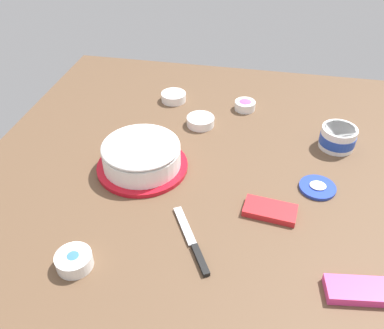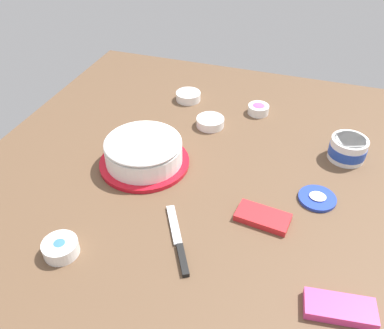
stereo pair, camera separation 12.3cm
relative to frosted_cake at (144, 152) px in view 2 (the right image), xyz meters
The scene contains 11 objects.
ground_plane 0.25m from the frosted_cake, ahead, with size 1.54×1.54×0.00m, color brown.
frosted_cake is the anchor object (origin of this frame).
frosting_tub 0.65m from the frosted_cake, 21.25° to the left, with size 0.12×0.12×0.07m.
frosting_tub_lid 0.54m from the frosted_cake, ahead, with size 0.11×0.11×0.02m.
spreading_knife 0.36m from the frosted_cake, 52.40° to the right, with size 0.13×0.22×0.01m.
sprinkle_bowl_orange 0.31m from the frosted_cake, 64.20° to the left, with size 0.10×0.10×0.03m.
sprinkle_bowl_yellow 0.43m from the frosted_cake, 90.11° to the left, with size 0.10×0.10×0.03m.
sprinkle_bowl_blue 0.40m from the frosted_cake, 97.54° to the right, with size 0.09×0.09×0.04m.
sprinkle_bowl_rainbow 0.51m from the frosted_cake, 56.14° to the left, with size 0.08×0.08×0.04m.
candy_box_lower 0.42m from the frosted_cake, 16.97° to the right, with size 0.14×0.07×0.02m, color red.
candy_box_upper 0.70m from the frosted_cake, 29.22° to the right, with size 0.15×0.07×0.02m, color #E53D8E.
Camera 2 is at (0.22, -0.91, 0.80)m, focal length 37.84 mm.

